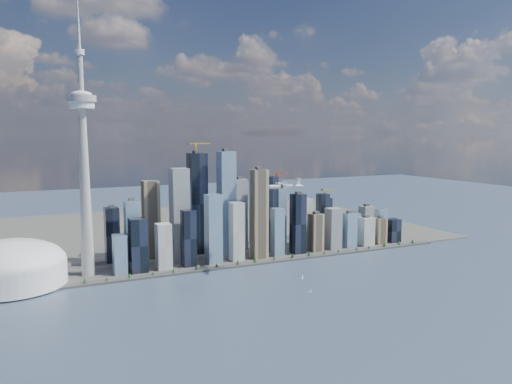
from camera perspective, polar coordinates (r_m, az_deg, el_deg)
name	(u,v)px	position (r m, az deg, el deg)	size (l,w,h in m)	color
ground	(293,301)	(881.59, 4.28, -12.36)	(4000.00, 4000.00, 0.00)	#34445C
seawall	(236,266)	(1095.51, -2.26, -8.41)	(1100.00, 22.00, 4.00)	#383838
land	(177,230)	(1509.56, -9.00, -4.29)	(1400.00, 900.00, 3.00)	#4C4C47
shoreline_trees	(236,263)	(1093.76, -2.26, -8.06)	(960.53, 7.20, 8.80)	#3F2D1E
skyscraper_cluster	(245,221)	(1178.99, -1.27, -3.31)	(736.00, 142.00, 264.94)	black
needle_tower	(84,160)	(1040.73, -19.08, 3.49)	(56.00, 56.00, 550.50)	#A1A19C
dome_stadium	(10,266)	(1053.27, -26.25, -7.63)	(200.00, 200.00, 86.00)	white
airplane	(285,186)	(1011.77, 3.33, 0.70)	(79.15, 70.19, 19.30)	silver
sailboat_west	(310,291)	(930.70, 6.23, -11.14)	(6.48, 3.80, 9.19)	white
sailboat_east	(302,277)	(1012.84, 5.32, -9.64)	(6.44, 4.03, 9.24)	white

